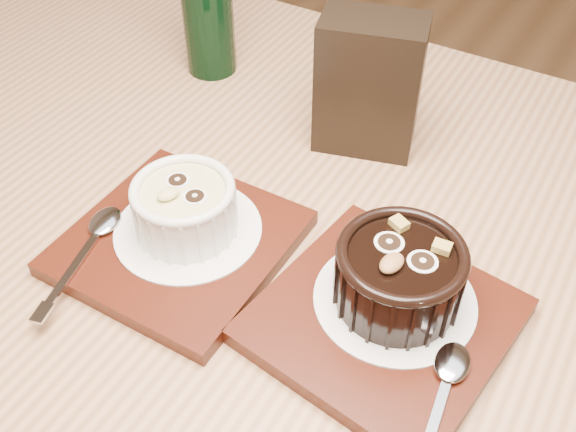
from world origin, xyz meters
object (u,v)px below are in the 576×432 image
at_px(green_bottle, 207,2).
at_px(tray_left, 179,243).
at_px(table, 300,317).
at_px(tray_right, 383,321).
at_px(condiment_stand, 369,85).
at_px(ramekin_dark, 399,273).
at_px(ramekin_white, 185,206).

bearing_deg(green_bottle, tray_left, -59.31).
bearing_deg(table, tray_right, -19.34).
distance_m(table, condiment_stand, 0.24).
height_order(tray_left, tray_right, same).
distance_m(condiment_stand, green_bottle, 0.22).
relative_size(ramekin_dark, green_bottle, 0.46).
bearing_deg(condiment_stand, tray_right, -59.38).
height_order(table, condiment_stand, condiment_stand).
xyz_separation_m(table, tray_right, (0.09, -0.03, 0.10)).
height_order(tray_right, ramekin_dark, ramekin_dark).
distance_m(table, green_bottle, 0.37).
distance_m(ramekin_white, condiment_stand, 0.22).
xyz_separation_m(tray_left, tray_right, (0.19, 0.02, 0.00)).
xyz_separation_m(ramekin_white, tray_right, (0.19, 0.01, -0.04)).
xyz_separation_m(table, ramekin_white, (-0.09, -0.04, 0.13)).
bearing_deg(tray_right, ramekin_white, -178.01).
bearing_deg(tray_left, ramekin_white, 77.00).
bearing_deg(condiment_stand, green_bottle, 171.51).
xyz_separation_m(ramekin_white, green_bottle, (-0.15, 0.25, 0.04)).
relative_size(table, ramekin_white, 13.71).
bearing_deg(tray_left, condiment_stand, 73.06).
xyz_separation_m(tray_left, ramekin_dark, (0.19, 0.03, 0.04)).
height_order(tray_right, condiment_stand, condiment_stand).
relative_size(table, tray_left, 6.77).
distance_m(ramekin_white, ramekin_dark, 0.19).
relative_size(tray_right, green_bottle, 0.83).
bearing_deg(ramekin_dark, tray_left, -160.59).
height_order(table, tray_right, tray_right).
relative_size(table, green_bottle, 5.59).
bearing_deg(ramekin_dark, condiment_stand, 132.17).
xyz_separation_m(table, condiment_stand, (-0.03, 0.17, 0.16)).
relative_size(tray_left, green_bottle, 0.83).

